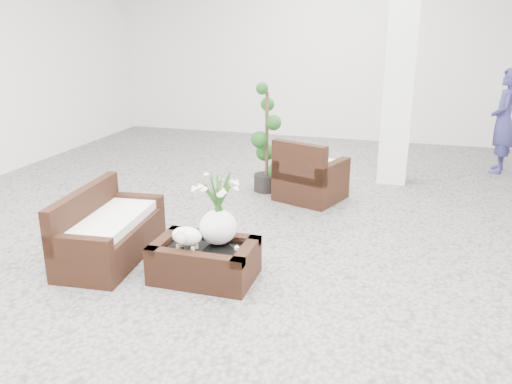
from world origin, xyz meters
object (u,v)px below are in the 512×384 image
(topiary, at_px, (267,139))
(loveseat, at_px, (110,225))
(armchair, at_px, (311,169))
(coffee_table, at_px, (205,262))

(topiary, bearing_deg, loveseat, -109.14)
(armchair, relative_size, topiary, 0.56)
(armchair, xyz_separation_m, topiary, (-0.65, 0.19, 0.32))
(coffee_table, height_order, armchair, armchair)
(coffee_table, distance_m, topiary, 2.73)
(coffee_table, bearing_deg, armchair, 78.86)
(coffee_table, distance_m, loveseat, 1.06)
(armchair, distance_m, loveseat, 2.79)
(coffee_table, distance_m, armchair, 2.54)
(armchair, height_order, loveseat, armchair)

